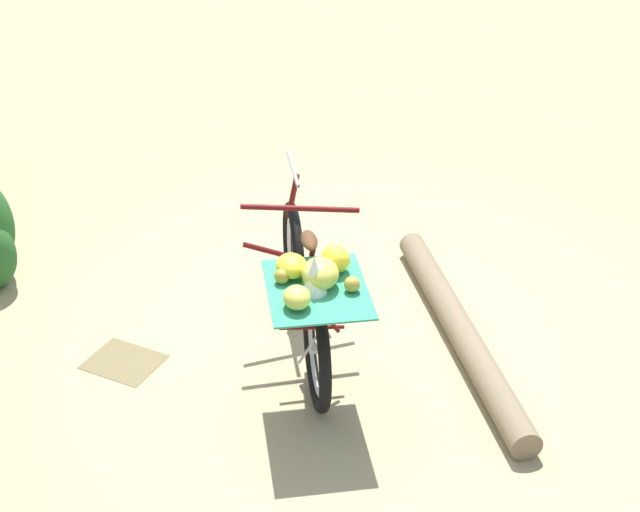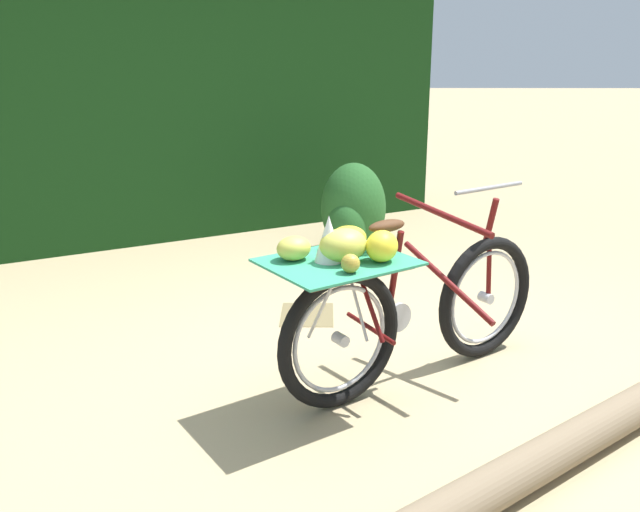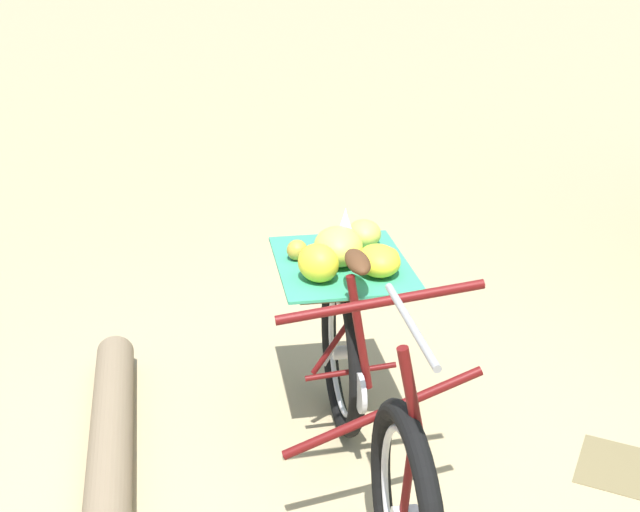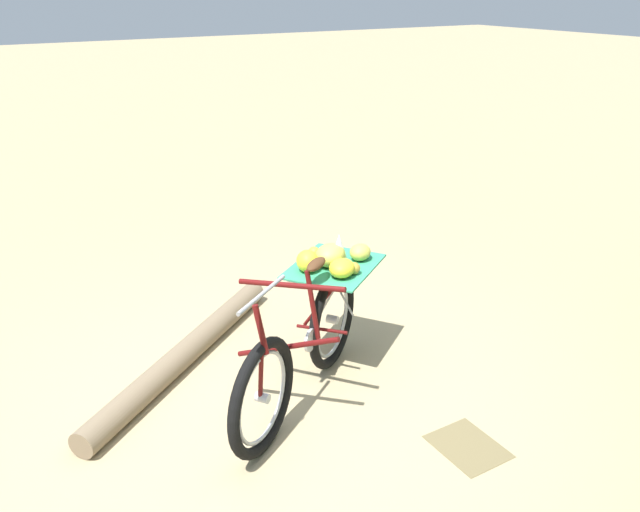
% 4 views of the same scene
% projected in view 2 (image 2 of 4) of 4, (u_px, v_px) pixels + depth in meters
% --- Properties ---
extents(ground_plane, '(60.00, 60.00, 0.00)m').
position_uv_depth(ground_plane, '(406.00, 364.00, 3.93)').
color(ground_plane, tan).
extents(foliage_hedge, '(3.69, 5.66, 2.72)m').
position_uv_depth(foliage_hedge, '(148.00, 93.00, 6.40)').
color(foliage_hedge, '#143814').
rests_on(foliage_hedge, ground_plane).
extents(bicycle, '(1.27, 1.63, 1.03)m').
position_uv_depth(bicycle, '(399.00, 298.00, 3.54)').
color(bicycle, black).
rests_on(bicycle, ground_plane).
extents(fallen_log, '(1.51, 1.90, 0.18)m').
position_uv_depth(fallen_log, '(558.00, 450.00, 2.92)').
color(fallen_log, '#7F6B51').
rests_on(fallen_log, ground_plane).
extents(shrub_cluster, '(0.84, 0.58, 0.80)m').
position_uv_depth(shrub_cluster, '(353.00, 213.00, 6.04)').
color(shrub_cluster, '#235623').
rests_on(shrub_cluster, ground_plane).
extents(leaf_litter_patch, '(0.44, 0.36, 0.01)m').
position_uv_depth(leaf_litter_patch, '(307.00, 314.00, 4.65)').
color(leaf_litter_patch, olive).
rests_on(leaf_litter_patch, ground_plane).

